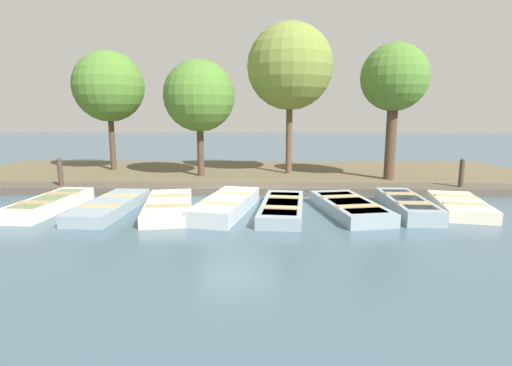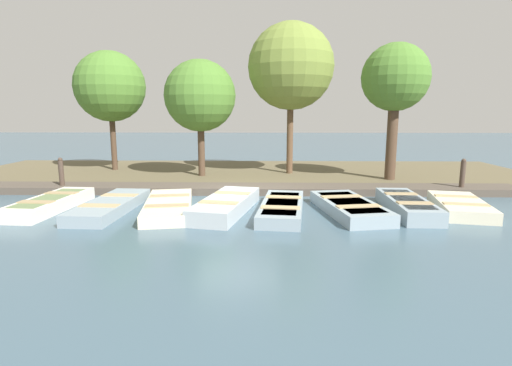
# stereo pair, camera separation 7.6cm
# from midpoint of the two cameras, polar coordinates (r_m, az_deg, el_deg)

# --- Properties ---
(ground_plane) EXTENTS (80.00, 80.00, 0.00)m
(ground_plane) POSITION_cam_midpoint_polar(r_m,az_deg,el_deg) (12.25, -2.71, -2.56)
(ground_plane) COLOR #425B6B
(shore_bank) EXTENTS (8.00, 24.00, 0.13)m
(shore_bank) POSITION_cam_midpoint_polar(r_m,az_deg,el_deg) (17.15, -1.65, 1.34)
(shore_bank) COLOR brown
(shore_bank) RESTS_ON ground_plane
(dock_walkway) EXTENTS (1.20, 18.49, 0.24)m
(dock_walkway) POSITION_cam_midpoint_polar(r_m,az_deg,el_deg) (13.48, -2.37, -0.86)
(dock_walkway) COLOR #51473D
(dock_walkway) RESTS_ON ground_plane
(rowboat_0) EXTENTS (3.19, 1.20, 0.37)m
(rowboat_0) POSITION_cam_midpoint_polar(r_m,az_deg,el_deg) (12.47, -27.56, -2.63)
(rowboat_0) COLOR silver
(rowboat_0) RESTS_ON ground_plane
(rowboat_1) EXTENTS (3.47, 1.24, 0.33)m
(rowboat_1) POSITION_cam_midpoint_polar(r_m,az_deg,el_deg) (11.64, -20.26, -3.06)
(rowboat_1) COLOR #8C9EA8
(rowboat_1) RESTS_ON ground_plane
(rowboat_2) EXTENTS (3.50, 1.76, 0.33)m
(rowboat_2) POSITION_cam_midpoint_polar(r_m,az_deg,el_deg) (11.17, -12.53, -3.21)
(rowboat_2) COLOR beige
(rowboat_2) RESTS_ON ground_plane
(rowboat_3) EXTENTS (3.49, 1.75, 0.42)m
(rowboat_3) POSITION_cam_midpoint_polar(r_m,az_deg,el_deg) (10.87, -4.46, -3.09)
(rowboat_3) COLOR #B2BCC1
(rowboat_3) RESTS_ON ground_plane
(rowboat_4) EXTENTS (3.41, 1.42, 0.33)m
(rowboat_4) POSITION_cam_midpoint_polar(r_m,az_deg,el_deg) (10.75, 3.58, -3.51)
(rowboat_4) COLOR #8C9EA8
(rowboat_4) RESTS_ON ground_plane
(rowboat_5) EXTENTS (3.31, 1.78, 0.35)m
(rowboat_5) POSITION_cam_midpoint_polar(r_m,az_deg,el_deg) (11.03, 13.00, -3.34)
(rowboat_5) COLOR #8C9EA8
(rowboat_5) RESTS_ON ground_plane
(rowboat_6) EXTENTS (3.10, 1.04, 0.41)m
(rowboat_6) POSITION_cam_midpoint_polar(r_m,az_deg,el_deg) (11.59, 20.57, -2.93)
(rowboat_6) COLOR #8C9EA8
(rowboat_6) RESTS_ON ground_plane
(rowboat_7) EXTENTS (2.88, 1.70, 0.33)m
(rowboat_7) POSITION_cam_midpoint_polar(r_m,az_deg,el_deg) (12.28, 26.93, -2.86)
(rowboat_7) COLOR beige
(rowboat_7) RESTS_ON ground_plane
(mooring_post_near) EXTENTS (0.16, 0.16, 1.19)m
(mooring_post_near) POSITION_cam_midpoint_polar(r_m,az_deg,el_deg) (14.92, -26.28, 1.03)
(mooring_post_near) COLOR #47382D
(mooring_post_near) RESTS_ON ground_plane
(mooring_post_far) EXTENTS (0.16, 0.16, 1.19)m
(mooring_post_far) POSITION_cam_midpoint_polar(r_m,az_deg,el_deg) (14.79, 27.15, 0.88)
(mooring_post_far) COLOR #47382D
(mooring_post_far) RESTS_ON ground_plane
(park_tree_far_left) EXTENTS (3.03, 3.03, 5.28)m
(park_tree_far_left) POSITION_cam_midpoint_polar(r_m,az_deg,el_deg) (18.87, -20.42, 12.76)
(park_tree_far_left) COLOR #4C3828
(park_tree_far_left) RESTS_ON ground_plane
(park_tree_left) EXTENTS (2.81, 2.81, 4.72)m
(park_tree_left) POSITION_cam_midpoint_polar(r_m,az_deg,el_deg) (16.21, -8.25, 12.18)
(park_tree_left) COLOR #4C3828
(park_tree_left) RESTS_ON ground_plane
(park_tree_center) EXTENTS (3.49, 3.49, 6.24)m
(park_tree_center) POSITION_cam_midpoint_polar(r_m,az_deg,el_deg) (16.86, 4.75, 16.21)
(park_tree_center) COLOR brown
(park_tree_center) RESTS_ON ground_plane
(park_tree_right) EXTENTS (2.49, 2.49, 5.19)m
(park_tree_right) POSITION_cam_midpoint_polar(r_m,az_deg,el_deg) (16.06, 19.03, 13.83)
(park_tree_right) COLOR #4C3828
(park_tree_right) RESTS_ON ground_plane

